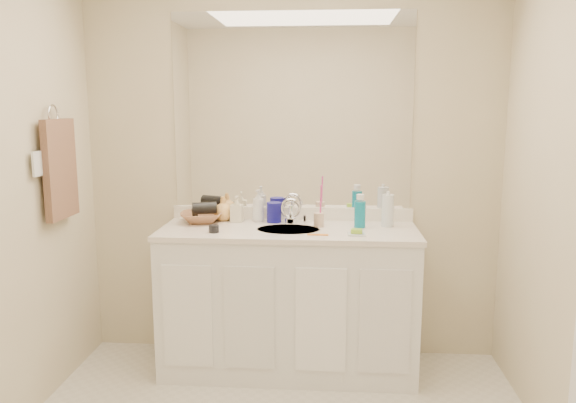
# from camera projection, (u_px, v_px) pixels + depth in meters

# --- Properties ---
(wall_back) EXTENTS (2.60, 0.02, 2.40)m
(wall_back) POSITION_uv_depth(u_px,v_px,m) (292.00, 169.00, 3.53)
(wall_back) COLOR beige
(wall_back) RESTS_ON floor
(wall_front) EXTENTS (2.60, 0.02, 2.40)m
(wall_front) POSITION_uv_depth(u_px,v_px,m) (189.00, 337.00, 0.98)
(wall_front) COLOR beige
(wall_front) RESTS_ON floor
(vanity_cabinet) EXTENTS (1.50, 0.55, 0.85)m
(vanity_cabinet) POSITION_uv_depth(u_px,v_px,m) (289.00, 302.00, 3.39)
(vanity_cabinet) COLOR white
(vanity_cabinet) RESTS_ON floor
(countertop) EXTENTS (1.52, 0.57, 0.03)m
(countertop) POSITION_uv_depth(u_px,v_px,m) (289.00, 231.00, 3.32)
(countertop) COLOR white
(countertop) RESTS_ON vanity_cabinet
(backsplash) EXTENTS (1.52, 0.03, 0.08)m
(backsplash) POSITION_uv_depth(u_px,v_px,m) (292.00, 213.00, 3.57)
(backsplash) COLOR white
(backsplash) RESTS_ON countertop
(sink_basin) EXTENTS (0.37, 0.37, 0.02)m
(sink_basin) POSITION_uv_depth(u_px,v_px,m) (288.00, 231.00, 3.30)
(sink_basin) COLOR beige
(sink_basin) RESTS_ON countertop
(faucet) EXTENTS (0.02, 0.02, 0.11)m
(faucet) POSITION_uv_depth(u_px,v_px,m) (291.00, 214.00, 3.46)
(faucet) COLOR silver
(faucet) RESTS_ON countertop
(mirror) EXTENTS (1.48, 0.01, 1.20)m
(mirror) POSITION_uv_depth(u_px,v_px,m) (292.00, 112.00, 3.47)
(mirror) COLOR white
(mirror) RESTS_ON wall_back
(blue_mug) EXTENTS (0.12, 0.12, 0.12)m
(blue_mug) POSITION_uv_depth(u_px,v_px,m) (274.00, 212.00, 3.48)
(blue_mug) COLOR navy
(blue_mug) RESTS_ON countertop
(tan_cup) EXTENTS (0.08, 0.08, 0.08)m
(tan_cup) POSITION_uv_depth(u_px,v_px,m) (319.00, 220.00, 3.36)
(tan_cup) COLOR beige
(tan_cup) RESTS_ON countertop
(toothbrush) EXTENTS (0.02, 0.04, 0.21)m
(toothbrush) POSITION_uv_depth(u_px,v_px,m) (321.00, 202.00, 3.34)
(toothbrush) COLOR #E83D96
(toothbrush) RESTS_ON tan_cup
(mouthwash_bottle) EXTENTS (0.07, 0.07, 0.16)m
(mouthwash_bottle) POSITION_uv_depth(u_px,v_px,m) (360.00, 214.00, 3.33)
(mouthwash_bottle) COLOR #0C7896
(mouthwash_bottle) RESTS_ON countertop
(clear_pump_bottle) EXTENTS (0.09, 0.09, 0.19)m
(clear_pump_bottle) POSITION_uv_depth(u_px,v_px,m) (388.00, 211.00, 3.36)
(clear_pump_bottle) COLOR silver
(clear_pump_bottle) RESTS_ON countertop
(soap_dish) EXTENTS (0.10, 0.08, 0.01)m
(soap_dish) POSITION_uv_depth(u_px,v_px,m) (356.00, 234.00, 3.14)
(soap_dish) COLOR silver
(soap_dish) RESTS_ON countertop
(green_soap) EXTENTS (0.07, 0.05, 0.02)m
(green_soap) POSITION_uv_depth(u_px,v_px,m) (357.00, 231.00, 3.14)
(green_soap) COLOR #96CA31
(green_soap) RESTS_ON soap_dish
(orange_comb) EXTENTS (0.12, 0.03, 0.00)m
(orange_comb) POSITION_uv_depth(u_px,v_px,m) (318.00, 235.00, 3.15)
(orange_comb) COLOR orange
(orange_comb) RESTS_ON countertop
(dark_jar) EXTENTS (0.07, 0.07, 0.04)m
(dark_jar) POSITION_uv_depth(u_px,v_px,m) (214.00, 229.00, 3.21)
(dark_jar) COLOR black
(dark_jar) RESTS_ON countertop
(soap_bottle_white) EXTENTS (0.09, 0.09, 0.20)m
(soap_bottle_white) POSITION_uv_depth(u_px,v_px,m) (258.00, 206.00, 3.50)
(soap_bottle_white) COLOR white
(soap_bottle_white) RESTS_ON countertop
(soap_bottle_cream) EXTENTS (0.08, 0.08, 0.16)m
(soap_bottle_cream) POSITION_uv_depth(u_px,v_px,m) (237.00, 209.00, 3.50)
(soap_bottle_cream) COLOR #EDE4C1
(soap_bottle_cream) RESTS_ON countertop
(soap_bottle_yellow) EXTENTS (0.15, 0.15, 0.15)m
(soap_bottle_yellow) POSITION_uv_depth(u_px,v_px,m) (223.00, 208.00, 3.53)
(soap_bottle_yellow) COLOR #F5B75F
(soap_bottle_yellow) RESTS_ON countertop
(wicker_basket) EXTENTS (0.30, 0.30, 0.06)m
(wicker_basket) POSITION_uv_depth(u_px,v_px,m) (201.00, 217.00, 3.48)
(wicker_basket) COLOR brown
(wicker_basket) RESTS_ON countertop
(hair_dryer) EXTENTS (0.16, 0.12, 0.07)m
(hair_dryer) POSITION_uv_depth(u_px,v_px,m) (204.00, 208.00, 3.47)
(hair_dryer) COLOR black
(hair_dryer) RESTS_ON wicker_basket
(towel_ring) EXTENTS (0.01, 0.11, 0.11)m
(towel_ring) POSITION_uv_depth(u_px,v_px,m) (53.00, 114.00, 3.05)
(towel_ring) COLOR silver
(towel_ring) RESTS_ON wall_left
(hand_towel) EXTENTS (0.04, 0.32, 0.55)m
(hand_towel) POSITION_uv_depth(u_px,v_px,m) (60.00, 169.00, 3.10)
(hand_towel) COLOR brown
(hand_towel) RESTS_ON towel_ring
(switch_plate) EXTENTS (0.01, 0.08, 0.13)m
(switch_plate) POSITION_uv_depth(u_px,v_px,m) (37.00, 164.00, 2.90)
(switch_plate) COLOR white
(switch_plate) RESTS_ON wall_left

